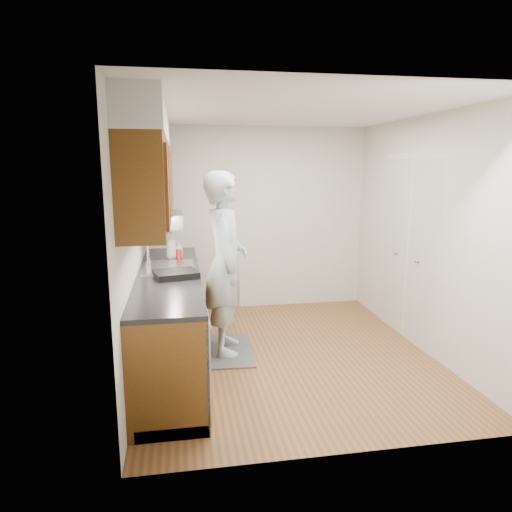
{
  "coord_description": "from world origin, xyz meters",
  "views": [
    {
      "loc": [
        -1.08,
        -4.46,
        1.97
      ],
      "look_at": [
        -0.28,
        0.25,
        1.03
      ],
      "focal_mm": 32.0,
      "sensor_mm": 36.0,
      "label": 1
    }
  ],
  "objects": [
    {
      "name": "soda_can",
      "position": [
        -1.09,
        0.59,
        1.0
      ],
      "size": [
        0.09,
        0.09,
        0.12
      ],
      "primitive_type": "cylinder",
      "rotation": [
        0.0,
        0.0,
        -0.42
      ],
      "color": "red",
      "rests_on": "counter"
    },
    {
      "name": "counter",
      "position": [
        -1.2,
        -0.0,
        0.49
      ],
      "size": [
        0.64,
        2.8,
        1.3
      ],
      "color": "brown",
      "rests_on": "floor"
    },
    {
      "name": "wall_right",
      "position": [
        1.5,
        0.0,
        1.25
      ],
      "size": [
        0.02,
        3.5,
        2.5
      ],
      "primitive_type": "cube",
      "color": "silver",
      "rests_on": "floor"
    },
    {
      "name": "soap_bottle_a",
      "position": [
        -1.18,
        0.72,
        1.09
      ],
      "size": [
        0.13,
        0.13,
        0.3
      ],
      "primitive_type": "imported",
      "rotation": [
        0.0,
        0.0,
        -0.15
      ],
      "color": "silver",
      "rests_on": "counter"
    },
    {
      "name": "floor_mat",
      "position": [
        -0.61,
        0.18,
        0.01
      ],
      "size": [
        0.6,
        0.96,
        0.02
      ],
      "primitive_type": "cube",
      "rotation": [
        0.0,
        0.0,
        -0.06
      ],
      "color": "#5E5E60",
      "rests_on": "floor"
    },
    {
      "name": "soap_bottle_c",
      "position": [
        -1.14,
        0.79,
        1.03
      ],
      "size": [
        0.19,
        0.19,
        0.18
      ],
      "primitive_type": "imported",
      "rotation": [
        0.0,
        0.0,
        0.87
      ],
      "color": "silver",
      "rests_on": "counter"
    },
    {
      "name": "wall_back",
      "position": [
        0.0,
        1.75,
        1.25
      ],
      "size": [
        3.0,
        0.02,
        2.5
      ],
      "primitive_type": "cube",
      "color": "silver",
      "rests_on": "floor"
    },
    {
      "name": "person",
      "position": [
        -0.61,
        0.18,
        1.1
      ],
      "size": [
        0.57,
        0.8,
        2.16
      ],
      "primitive_type": "imported",
      "rotation": [
        0.0,
        0.0,
        1.49
      ],
      "color": "#A9C2CE",
      "rests_on": "floor_mat"
    },
    {
      "name": "closet_door",
      "position": [
        1.49,
        0.3,
        1.02
      ],
      "size": [
        0.02,
        1.22,
        2.05
      ],
      "primitive_type": "cube",
      "color": "white",
      "rests_on": "wall_right"
    },
    {
      "name": "soap_bottle_b",
      "position": [
        -1.09,
        0.77,
        1.03
      ],
      "size": [
        0.09,
        0.09,
        0.18
      ],
      "primitive_type": "imported",
      "rotation": [
        0.0,
        0.0,
        -0.08
      ],
      "color": "silver",
      "rests_on": "counter"
    },
    {
      "name": "ceiling",
      "position": [
        0.0,
        0.0,
        2.5
      ],
      "size": [
        3.5,
        3.5,
        0.0
      ],
      "primitive_type": "plane",
      "rotation": [
        3.14,
        0.0,
        0.0
      ],
      "color": "white",
      "rests_on": "wall_left"
    },
    {
      "name": "upper_cabinets",
      "position": [
        -1.33,
        0.05,
        1.95
      ],
      "size": [
        0.47,
        2.8,
        1.21
      ],
      "color": "brown",
      "rests_on": "wall_left"
    },
    {
      "name": "floor",
      "position": [
        0.0,
        0.0,
        0.0
      ],
      "size": [
        3.5,
        3.5,
        0.0
      ],
      "primitive_type": "plane",
      "color": "brown",
      "rests_on": "ground"
    },
    {
      "name": "wall_left",
      "position": [
        -1.5,
        0.0,
        1.25
      ],
      "size": [
        0.02,
        3.5,
        2.5
      ],
      "primitive_type": "cube",
      "color": "silver",
      "rests_on": "floor"
    },
    {
      "name": "dish_rack",
      "position": [
        -1.13,
        -0.21,
        0.97
      ],
      "size": [
        0.45,
        0.41,
        0.06
      ],
      "primitive_type": "cube",
      "rotation": [
        0.0,
        0.0,
        0.24
      ],
      "color": "black",
      "rests_on": "counter"
    }
  ]
}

